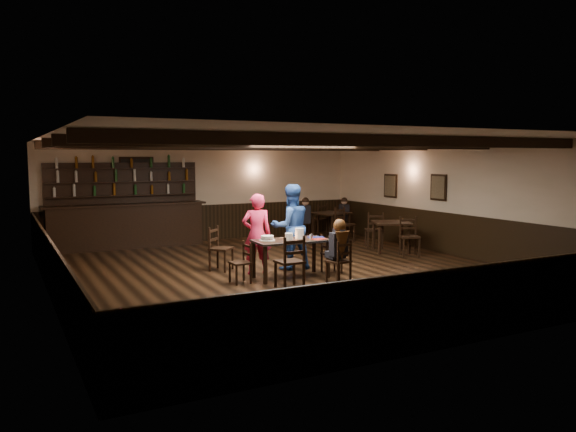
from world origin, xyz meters
name	(u,v)px	position (x,y,z in m)	size (l,w,h in m)	color
ground	(287,272)	(0.00, 0.00, 0.00)	(10.00, 10.00, 0.00)	black
room_shell	(287,187)	(0.01, 0.04, 1.75)	(9.02, 10.02, 2.71)	beige
dining_table	(291,244)	(-0.19, -0.52, 0.66)	(1.48, 0.79, 0.75)	black
chair_near_left	(292,258)	(-0.61, -1.35, 0.56)	(0.45, 0.43, 0.96)	black
chair_near_right	(341,258)	(0.42, -1.37, 0.47)	(0.44, 0.43, 0.81)	black
chair_end_left	(243,259)	(-1.18, -0.48, 0.45)	(0.35, 0.37, 0.77)	black
chair_end_right	(329,251)	(0.70, -0.49, 0.46)	(0.38, 0.39, 0.78)	black
chair_far_pushed	(218,245)	(-1.19, 0.84, 0.53)	(0.59, 0.59, 0.92)	black
woman_pink	(257,234)	(-0.63, 0.11, 0.81)	(0.59, 0.39, 1.62)	#FF3A64
man_blue	(291,227)	(0.22, 0.25, 0.89)	(0.87, 0.68, 1.79)	navy
seated_person	(339,240)	(0.41, -1.32, 0.80)	(0.31, 0.47, 0.77)	black
cake	(267,238)	(-0.64, -0.40, 0.79)	(0.30, 0.30, 0.10)	white
plate_stack_a	(289,237)	(-0.27, -0.59, 0.82)	(0.15, 0.15, 0.14)	white
plate_stack_b	(300,233)	(0.05, -0.44, 0.85)	(0.17, 0.17, 0.20)	white
tea_light	(290,237)	(-0.13, -0.39, 0.78)	(0.06, 0.06, 0.06)	#A5A8AD
salt_shaker	(310,237)	(0.22, -0.57, 0.79)	(0.03, 0.03, 0.08)	silver
pepper_shaker	(312,236)	(0.21, -0.64, 0.80)	(0.04, 0.04, 0.10)	#A5A8AD
drink_glass	(300,236)	(0.08, -0.42, 0.80)	(0.06, 0.06, 0.10)	silver
menu_red	(319,239)	(0.34, -0.68, 0.75)	(0.29, 0.20, 0.00)	maroon
menu_blue	(316,237)	(0.41, -0.45, 0.75)	(0.32, 0.23, 0.00)	#0F144B
bar_counter	(126,220)	(-2.27, 4.72, 0.73)	(4.08, 0.70, 2.20)	black
back_table_a	(391,226)	(3.42, 0.99, 0.65)	(1.16, 1.16, 0.75)	black
back_table_b	(331,216)	(3.33, 3.66, 0.66)	(1.12, 1.12, 0.75)	black
bg_patron_left	(305,210)	(2.56, 3.80, 0.83)	(0.30, 0.40, 0.74)	black
bg_patron_right	(344,209)	(3.94, 3.91, 0.81)	(0.25, 0.36, 0.68)	black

